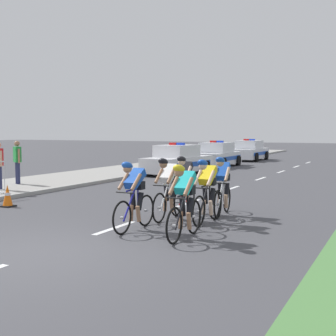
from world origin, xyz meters
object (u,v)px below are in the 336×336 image
cyclist_lead (134,195)px  spectator_middle (17,159)px  traffic_cone_mid (127,176)px  cyclist_fourth (207,190)px  cyclist_fifth (185,184)px  police_car_nearest (178,161)px  traffic_cone_near (8,196)px  cyclist_third (168,188)px  police_car_second (217,156)px  police_car_third (249,151)px  cyclist_second (184,200)px  cyclist_sixth (222,185)px

cyclist_lead → spectator_middle: 9.33m
traffic_cone_mid → cyclist_fourth: bearing=-45.3°
cyclist_fifth → police_car_nearest: (-4.94, 9.84, -0.11)m
traffic_cone_near → spectator_middle: spectator_middle is taller
cyclist_third → police_car_second: bearing=106.8°
police_car_second → police_car_third: size_ratio=1.00×
cyclist_second → police_car_nearest: 13.94m
cyclist_fifth → cyclist_sixth: size_ratio=1.00×
cyclist_sixth → traffic_cone_mid: 7.73m
cyclist_fifth → traffic_cone_near: (-4.97, -1.38, -0.48)m
cyclist_sixth → cyclist_fifth: bearing=-173.1°
cyclist_second → police_car_second: police_car_second is taller
cyclist_third → police_car_second: (-4.95, 16.36, -0.11)m
police_car_nearest → cyclist_fourth: bearing=-61.1°
cyclist_second → cyclist_fifth: (-1.23, 2.67, 0.00)m
cyclist_fifth → police_car_nearest: bearing=116.7°
cyclist_sixth → police_car_third: size_ratio=0.39×
police_car_nearest → cyclist_fifth: bearing=-63.3°
cyclist_third → cyclist_fourth: same height
cyclist_lead → police_car_second: bearing=105.2°
cyclist_lead → cyclist_sixth: same height
cyclist_fifth → spectator_middle: 8.47m
cyclist_third → traffic_cone_mid: (-4.94, 6.03, -0.48)m
cyclist_sixth → traffic_cone_mid: (-5.95, 4.91, -0.48)m
cyclist_fourth → traffic_cone_mid: bearing=134.7°
cyclist_fifth → police_car_second: 16.14m
cyclist_fourth → police_car_second: size_ratio=0.39×
cyclist_second → cyclist_fifth: same height
police_car_third → spectator_middle: 20.14m
cyclist_lead → cyclist_third: same height
cyclist_sixth → cyclist_fourth: bearing=-88.6°
police_car_second → spectator_middle: 13.54m
cyclist_lead → cyclist_second: bearing=-10.0°
police_car_third → traffic_cone_near: (-0.03, -23.48, -0.37)m
cyclist_sixth → traffic_cone_mid: bearing=140.5°
cyclist_lead → police_car_second: size_ratio=0.39×
cyclist_fifth → cyclist_sixth: same height
police_car_third → cyclist_sixth: bearing=-74.8°
cyclist_sixth → police_car_nearest: (-5.95, 9.71, -0.11)m
cyclist_fifth → police_car_third: bearing=102.6°
cyclist_lead → cyclist_sixth: size_ratio=1.00×
traffic_cone_near → spectator_middle: size_ratio=0.38×
cyclist_sixth → police_car_nearest: 11.39m
cyclist_lead → spectator_middle: size_ratio=1.03×
police_car_second → traffic_cone_mid: police_car_second is taller
cyclist_second → cyclist_sixth: same height
police_car_nearest → spectator_middle: bearing=-113.0°
cyclist_sixth → police_car_second: police_car_second is taller
police_car_second → traffic_cone_near: bearing=-90.1°
police_car_nearest → traffic_cone_near: 11.22m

